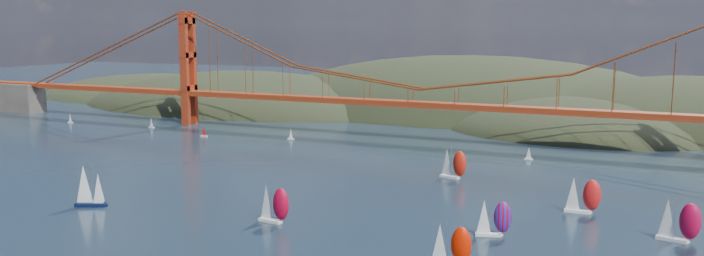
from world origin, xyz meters
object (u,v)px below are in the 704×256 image
at_px(sloop_navy, 88,186).
at_px(racer_4, 678,220).
at_px(racer_3, 582,195).
at_px(racer_rwb, 493,218).
at_px(racer_1, 450,245).
at_px(racer_0, 273,204).
at_px(racer_5, 453,163).

height_order(sloop_navy, racer_4, sloop_navy).
bearing_deg(racer_3, racer_rwb, -120.76).
bearing_deg(racer_1, racer_3, 64.44).
xyz_separation_m(sloop_navy, racer_3, (122.05, 48.11, -0.67)).
relative_size(racer_0, racer_4, 0.97).
bearing_deg(racer_rwb, racer_5, 98.87).
relative_size(racer_0, racer_5, 0.99).
bearing_deg(racer_0, racer_3, 39.37).
distance_m(sloop_navy, racer_1, 102.27).
relative_size(racer_1, racer_4, 0.91).
height_order(sloop_navy, racer_rwb, sloop_navy).
height_order(racer_3, racer_4, racer_4).
bearing_deg(racer_3, sloop_navy, -159.62).
xyz_separation_m(sloop_navy, racer_1, (102.15, -4.86, -0.98)).
relative_size(racer_0, racer_rwb, 1.10).
height_order(sloop_navy, racer_3, sloop_navy).
bearing_deg(racer_1, racer_0, 161.06).
bearing_deg(racer_5, racer_3, -16.40).
relative_size(racer_4, racer_rwb, 1.12).
xyz_separation_m(racer_5, racer_rwb, (25.48, -54.89, -0.48)).
distance_m(racer_0, racer_3, 79.84).
distance_m(sloop_navy, racer_0, 53.94).
bearing_deg(racer_3, racer_0, -150.36).
bearing_deg(racer_4, racer_1, -126.49).
relative_size(sloop_navy, racer_3, 1.22).
bearing_deg(sloop_navy, racer_5, 19.53).
height_order(racer_0, racer_rwb, racer_0).
bearing_deg(sloop_navy, racer_3, -1.66).
bearing_deg(racer_1, racer_5, 100.78).
height_order(racer_1, racer_3, racer_3).
height_order(racer_1, racer_rwb, racer_1).
distance_m(sloop_navy, racer_3, 131.19).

